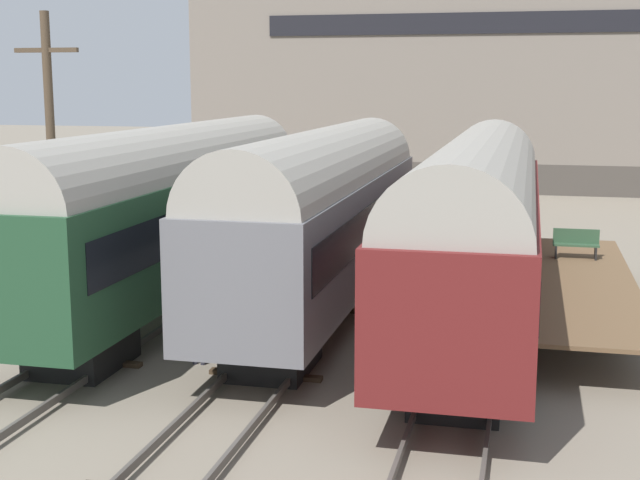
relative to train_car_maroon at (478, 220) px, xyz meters
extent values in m
plane|color=slate|center=(-4.31, -2.11, -2.95)|extent=(200.00, 200.00, 0.00)
cube|color=#4C4742|center=(-9.34, -2.11, -2.77)|extent=(0.08, 60.00, 0.16)
cube|color=#4C4742|center=(-7.91, -2.11, -2.77)|extent=(0.08, 60.00, 0.16)
cube|color=#3D2D1E|center=(-8.63, -5.11, -2.90)|extent=(2.60, 0.24, 0.10)
cube|color=#3D2D1E|center=(-8.63, 0.89, -2.90)|extent=(2.60, 0.24, 0.10)
cube|color=#3D2D1E|center=(-8.63, 6.89, -2.90)|extent=(2.60, 0.24, 0.10)
cube|color=#3D2D1E|center=(-8.63, 12.89, -2.90)|extent=(2.60, 0.24, 0.10)
cube|color=#3D2D1E|center=(-8.63, 18.89, -2.90)|extent=(2.60, 0.24, 0.10)
cube|color=#3D2D1E|center=(-8.63, 24.89, -2.90)|extent=(2.60, 0.24, 0.10)
cube|color=#4C4742|center=(-5.03, -2.11, -2.77)|extent=(0.08, 60.00, 0.16)
cube|color=#4C4742|center=(-3.60, -2.11, -2.77)|extent=(0.08, 60.00, 0.16)
cube|color=#3D2D1E|center=(-4.31, -5.11, -2.90)|extent=(2.60, 0.24, 0.10)
cube|color=#3D2D1E|center=(-4.31, 0.89, -2.90)|extent=(2.60, 0.24, 0.10)
cube|color=#3D2D1E|center=(-4.31, 6.89, -2.90)|extent=(2.60, 0.24, 0.10)
cube|color=#3D2D1E|center=(-4.31, 12.89, -2.90)|extent=(2.60, 0.24, 0.10)
cube|color=#3D2D1E|center=(-4.31, 18.89, -2.90)|extent=(2.60, 0.24, 0.10)
cube|color=#3D2D1E|center=(-4.31, 24.89, -2.90)|extent=(2.60, 0.24, 0.10)
cube|color=#4C4742|center=(-0.72, -2.11, -2.77)|extent=(0.08, 60.00, 0.16)
cube|color=#4C4742|center=(0.72, -2.11, -2.77)|extent=(0.08, 60.00, 0.16)
cube|color=#3D2D1E|center=(0.00, -5.11, -2.90)|extent=(2.60, 0.24, 0.10)
cube|color=#3D2D1E|center=(0.00, 0.89, -2.90)|extent=(2.60, 0.24, 0.10)
cube|color=#3D2D1E|center=(0.00, 6.89, -2.90)|extent=(2.60, 0.24, 0.10)
cube|color=#3D2D1E|center=(0.00, 12.89, -2.90)|extent=(2.60, 0.24, 0.10)
cube|color=#3D2D1E|center=(0.00, 18.89, -2.90)|extent=(2.60, 0.24, 0.10)
cube|color=#3D2D1E|center=(0.00, 24.89, -2.90)|extent=(2.60, 0.24, 0.10)
cube|color=black|center=(0.00, 5.91, -2.45)|extent=(1.80, 2.40, 1.00)
cube|color=black|center=(0.00, -5.91, -2.45)|extent=(1.80, 2.40, 1.00)
cube|color=#5B1919|center=(0.00, 0.00, -0.57)|extent=(3.03, 18.17, 2.77)
cube|color=black|center=(0.00, 0.00, -0.24)|extent=(3.07, 16.72, 1.00)
cylinder|color=gray|center=(0.00, 0.00, 0.82)|extent=(2.88, 17.81, 2.88)
cube|color=black|center=(-4.31, 5.71, -2.45)|extent=(1.80, 2.40, 1.00)
cube|color=black|center=(-4.31, -4.58, -2.45)|extent=(1.80, 2.40, 1.00)
cube|color=slate|center=(-4.31, 0.56, -0.52)|extent=(2.92, 15.83, 2.87)
cube|color=black|center=(-4.31, 0.56, -0.18)|extent=(2.96, 14.57, 1.03)
cylinder|color=gray|center=(-4.31, 0.56, 0.91)|extent=(2.77, 15.52, 2.77)
cube|color=black|center=(-8.63, 5.47, -2.45)|extent=(1.80, 2.40, 1.00)
cube|color=black|center=(-8.63, -5.42, -2.45)|extent=(1.80, 2.40, 1.00)
cube|color=#1E4228|center=(-8.63, 0.03, -0.46)|extent=(2.82, 16.76, 2.98)
cube|color=black|center=(-8.63, 0.03, -0.11)|extent=(2.86, 15.42, 1.07)
cylinder|color=gray|center=(-8.63, 0.03, 1.03)|extent=(2.67, 16.42, 2.67)
cube|color=brown|center=(2.78, 1.82, -1.92)|extent=(2.93, 13.23, 0.10)
cylinder|color=brown|center=(1.47, -4.64, -2.46)|extent=(0.20, 0.20, 0.99)
cylinder|color=brown|center=(1.47, 8.28, -2.46)|extent=(0.20, 0.20, 0.99)
cylinder|color=brown|center=(4.09, 8.28, -2.46)|extent=(0.20, 0.20, 0.99)
cylinder|color=brown|center=(1.47, 1.82, -2.46)|extent=(0.20, 0.20, 0.99)
cylinder|color=brown|center=(4.09, 1.82, -2.46)|extent=(0.20, 0.20, 0.99)
cube|color=#2D4C33|center=(2.76, 4.90, -1.44)|extent=(1.40, 0.40, 0.06)
cube|color=#2D4C33|center=(2.76, 5.07, -1.18)|extent=(1.40, 0.06, 0.45)
cube|color=black|center=(2.17, 4.90, -1.67)|extent=(0.06, 0.40, 0.40)
cube|color=black|center=(3.36, 4.90, -1.67)|extent=(0.06, 0.40, 0.40)
cylinder|color=#282833|center=(-6.19, -4.59, -2.56)|extent=(0.12, 0.12, 0.78)
cylinder|color=#282833|center=(-5.99, -4.59, -2.56)|extent=(0.12, 0.12, 0.78)
cylinder|color=#4C382D|center=(-6.09, -4.59, -1.85)|extent=(0.32, 0.32, 0.65)
sphere|color=tan|center=(-6.09, -4.59, -1.42)|extent=(0.21, 0.21, 0.21)
cylinder|color=#473828|center=(-11.15, -1.97, 1.21)|extent=(0.24, 0.24, 8.33)
cube|color=#473828|center=(-11.15, -1.97, 4.38)|extent=(1.80, 0.12, 0.12)
cube|color=#46403A|center=(-2.23, 36.33, -2.06)|extent=(34.66, 13.54, 1.78)
cube|color=slate|center=(-2.23, 36.33, 6.86)|extent=(34.66, 13.54, 16.06)
cube|color=black|center=(-2.23, 29.51, 6.86)|extent=(24.26, 0.10, 1.20)
camera|label=1|loc=(1.27, -23.41, 3.58)|focal=50.00mm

